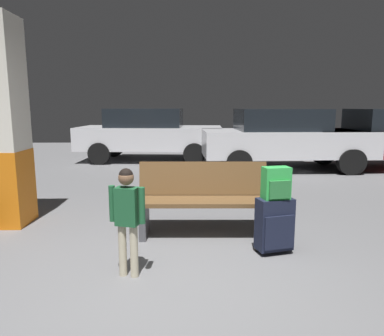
# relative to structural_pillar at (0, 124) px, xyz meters

# --- Properties ---
(ground_plane) EXTENTS (18.00, 18.00, 0.10)m
(ground_plane) POSITION_rel_structural_pillar_xyz_m (2.28, 2.14, -1.39)
(ground_plane) COLOR slate
(structural_pillar) EXTENTS (0.57, 0.57, 2.70)m
(structural_pillar) POSITION_rel_structural_pillar_xyz_m (0.00, 0.00, 0.00)
(structural_pillar) COLOR orange
(structural_pillar) RESTS_ON ground_plane
(bench) EXTENTS (1.61, 0.56, 0.89)m
(bench) POSITION_rel_structural_pillar_xyz_m (2.62, -0.48, -0.90)
(bench) COLOR brown
(bench) RESTS_ON ground_plane
(suitcase) EXTENTS (0.42, 0.31, 0.60)m
(suitcase) POSITION_rel_structural_pillar_xyz_m (3.36, -1.07, -1.02)
(suitcase) COLOR #191E33
(suitcase) RESTS_ON ground_plane
(backpack_bright) EXTENTS (0.31, 0.23, 0.34)m
(backpack_bright) POSITION_rel_structural_pillar_xyz_m (3.36, -1.07, -0.57)
(backpack_bright) COLOR green
(backpack_bright) RESTS_ON suitcase
(child) EXTENTS (0.34, 0.23, 1.02)m
(child) POSITION_rel_structural_pillar_xyz_m (1.87, -1.58, -0.71)
(child) COLOR beige
(child) RESTS_ON ground_plane
(parked_car_far) EXTENTS (4.19, 1.99, 1.51)m
(parked_car_far) POSITION_rel_structural_pillar_xyz_m (1.37, 5.77, -0.54)
(parked_car_far) COLOR silver
(parked_car_far) RESTS_ON ground_plane
(parked_car_near) EXTENTS (4.14, 1.88, 1.51)m
(parked_car_near) POSITION_rel_structural_pillar_xyz_m (4.88, 4.17, -0.54)
(parked_car_near) COLOR silver
(parked_car_near) RESTS_ON ground_plane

